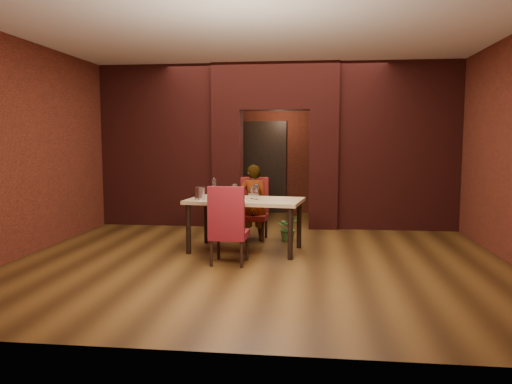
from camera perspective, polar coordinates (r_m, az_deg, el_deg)
floor at (r=8.06m, az=1.03°, el=-6.37°), size 8.00×8.00×0.00m
ceiling at (r=8.01m, az=1.07°, el=16.59°), size 7.00×8.00×0.04m
wall_back at (r=11.86m, az=2.98°, el=5.38°), size 7.00×0.04×3.20m
wall_front at (r=3.92m, az=-4.81°, el=4.12°), size 7.00×0.04×3.20m
wall_left at (r=8.93m, az=-21.98°, el=4.75°), size 0.04×8.00×3.20m
wall_right at (r=8.29m, az=25.96°, el=4.52°), size 0.04×8.00×3.20m
pillar_left at (r=10.00m, az=-3.24°, el=2.68°), size 0.55×0.55×2.30m
pillar_right at (r=9.85m, az=7.72°, el=2.59°), size 0.55×0.55×2.30m
lintel at (r=9.92m, az=2.24°, el=11.91°), size 2.45×0.55×0.90m
wing_wall_left at (r=10.33m, az=-11.02°, el=5.18°), size 2.28×0.35×3.20m
wing_wall_right at (r=9.96m, az=15.94°, el=5.04°), size 2.28×0.35×3.20m
vent_panel at (r=9.77m, az=-3.52°, el=-0.93°), size 0.40×0.03×0.50m
rear_door at (r=11.86m, az=1.02°, el=2.72°), size 0.90×0.08×2.10m
rear_door_frame at (r=11.82m, az=1.00°, el=2.71°), size 1.02×0.04×2.22m
dining_table at (r=7.76m, az=-1.25°, el=-3.79°), size 1.85×1.19×0.81m
chair_far at (r=8.59m, az=-0.37°, el=-1.97°), size 0.51×0.51×1.07m
chair_near at (r=6.95m, az=-3.06°, el=-3.74°), size 0.52×0.52×1.10m
person_seated at (r=8.48m, az=-0.33°, el=-1.26°), size 0.51×0.36×1.31m
wine_glass_a at (r=7.81m, az=-2.45°, el=0.09°), size 0.09×0.09×0.22m
wine_glass_b at (r=7.75m, az=-0.47°, el=-0.09°), size 0.07×0.07×0.18m
wine_glass_c at (r=7.60m, az=0.02°, el=-0.02°), size 0.09×0.09×0.23m
tasting_sheet at (r=7.58m, az=-2.33°, el=-0.90°), size 0.33×0.26×0.00m
wine_bucket at (r=7.65m, az=-6.43°, el=-0.16°), size 0.16×0.16×0.20m
water_bottle at (r=7.99m, az=-4.82°, el=0.54°), size 0.07×0.07×0.31m
potted_plant at (r=8.60m, az=3.69°, el=-4.08°), size 0.52×0.53×0.45m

